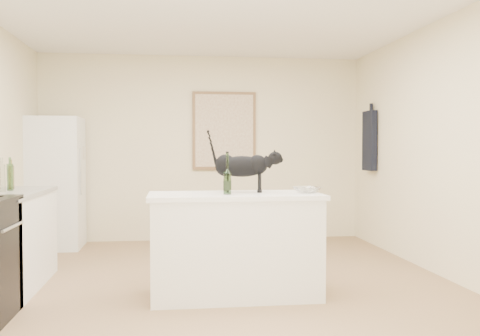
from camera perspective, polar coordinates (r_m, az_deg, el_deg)
name	(u,v)px	position (r m, az deg, el deg)	size (l,w,h in m)	color
floor	(222,290)	(4.95, -2.00, -13.01)	(5.50, 5.50, 0.00)	#8F6B4C
ceiling	(221,2)	(4.96, -2.04, 17.39)	(5.50, 5.50, 0.00)	white
wall_back	(203,148)	(7.53, -4.00, 2.13)	(4.50, 4.50, 0.00)	beige
wall_front	(289,145)	(2.06, 5.25, 2.48)	(4.50, 4.50, 0.00)	beige
wall_right	(455,148)	(5.48, 22.14, 2.04)	(5.50, 5.50, 0.00)	beige
island_base	(235,247)	(4.68, -0.53, -8.51)	(1.44, 0.67, 0.86)	white
island_top	(235,196)	(4.61, -0.54, -3.00)	(1.50, 0.70, 0.04)	white
left_cabinets	(7,242)	(5.35, -23.80, -7.34)	(0.60, 1.40, 0.86)	white
left_countertop	(6,194)	(5.30, -23.87, -2.53)	(0.62, 1.44, 0.04)	gray
fridge	(55,183)	(7.28, -19.31, -1.52)	(0.68, 0.68, 1.70)	white
artwork_frame	(224,131)	(7.53, -1.71, 4.04)	(0.90, 0.03, 1.10)	brown
artwork_canvas	(224,131)	(7.51, -1.69, 4.04)	(0.82, 0.00, 1.02)	beige
hanging_garment	(369,141)	(7.31, 13.77, 2.86)	(0.08, 0.34, 0.80)	black
black_cat	(242,169)	(4.73, 0.21, -0.12)	(0.59, 0.18, 0.41)	black
wine_bottle	(227,176)	(4.51, -1.37, -0.83)	(0.07, 0.07, 0.32)	#245020
glass_bowl	(307,190)	(4.68, 7.23, -2.36)	(0.23, 0.23, 0.06)	white
fridge_paper	(83,153)	(7.31, -16.52, 1.55)	(0.00, 0.14, 0.17)	beige
counter_bottle_cluster	(3,177)	(5.29, -24.14, -0.94)	(0.12, 0.56, 0.28)	brown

